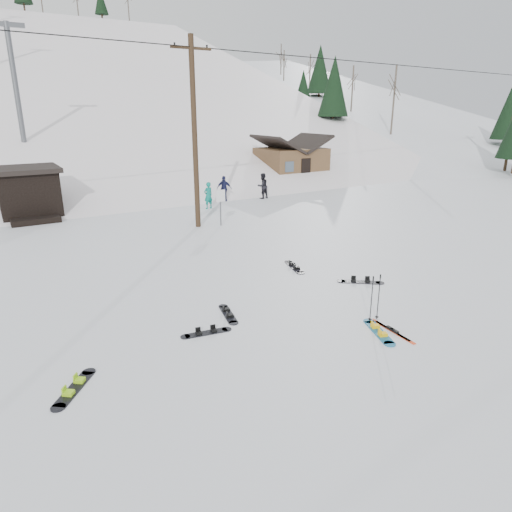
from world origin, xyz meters
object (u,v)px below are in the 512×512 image
cabin (291,163)px  hero_skis (392,331)px  hero_snowboard (379,332)px  utility_pole (195,132)px

cabin → hero_skis: (-13.37, -23.35, -1.46)m
cabin → hero_snowboard: size_ratio=3.50×
hero_snowboard → utility_pole: bearing=18.5°
utility_pole → hero_skis: (-0.37, -13.36, -4.66)m
hero_skis → cabin: bearing=64.8°
utility_pole → cabin: 16.71m
utility_pole → cabin: bearing=37.6°
utility_pole → hero_skis: utility_pole is taller
utility_pole → cabin: utility_pole is taller
utility_pole → cabin: size_ratio=1.67×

